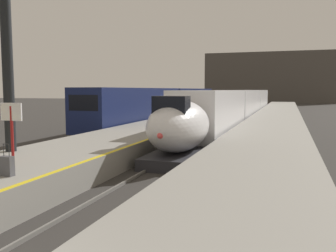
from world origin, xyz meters
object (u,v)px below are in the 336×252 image
(highspeed_train_main, at_px, (240,105))
(departure_info_board, at_px, (12,120))
(station_column_mid, at_px, (5,13))
(regional_train_adjacent, at_px, (167,103))
(rolling_suitcase, at_px, (7,166))

(highspeed_train_main, xyz_separation_m, departure_info_board, (-4.25, -31.28, 0.59))
(highspeed_train_main, relative_size, station_column_mid, 5.89)
(regional_train_adjacent, relative_size, departure_info_board, 17.26)
(highspeed_train_main, relative_size, regional_train_adjacent, 1.53)
(regional_train_adjacent, relative_size, rolling_suitcase, 37.27)
(regional_train_adjacent, relative_size, station_column_mid, 3.85)
(highspeed_train_main, relative_size, departure_info_board, 26.43)
(departure_info_board, bearing_deg, rolling_suitcase, -52.81)
(highspeed_train_main, xyz_separation_m, rolling_suitcase, (-2.79, -33.19, -0.61))
(highspeed_train_main, height_order, departure_info_board, highspeed_train_main)
(station_column_mid, height_order, departure_info_board, station_column_mid)
(regional_train_adjacent, distance_m, station_column_mid, 28.04)
(station_column_mid, distance_m, rolling_suitcase, 7.24)
(station_column_mid, bearing_deg, rolling_suitcase, -49.93)
(regional_train_adjacent, xyz_separation_m, rolling_suitcase, (5.31, -31.26, -0.77))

